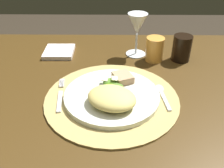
# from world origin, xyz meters

# --- Properties ---
(dining_table) EXTENTS (1.39, 0.87, 0.75)m
(dining_table) POSITION_xyz_m (0.00, 0.00, 0.63)
(dining_table) COLOR #442E12
(dining_table) RESTS_ON ground
(placemat) EXTENTS (0.39, 0.39, 0.01)m
(placemat) POSITION_xyz_m (0.01, -0.04, 0.75)
(placemat) COLOR tan
(placemat) RESTS_ON dining_table
(dinner_plate) EXTENTS (0.27, 0.27, 0.01)m
(dinner_plate) POSITION_xyz_m (0.01, -0.04, 0.76)
(dinner_plate) COLOR silver
(dinner_plate) RESTS_ON placemat
(pasta_serving) EXTENTS (0.17, 0.16, 0.04)m
(pasta_serving) POSITION_xyz_m (0.01, -0.09, 0.79)
(pasta_serving) COLOR #E0CB6D
(pasta_serving) RESTS_ON dinner_plate
(salad_greens) EXTENTS (0.07, 0.09, 0.03)m
(salad_greens) POSITION_xyz_m (0.01, -0.01, 0.78)
(salad_greens) COLOR #45662A
(salad_greens) RESTS_ON dinner_plate
(bread_piece) EXTENTS (0.07, 0.07, 0.02)m
(bread_piece) POSITION_xyz_m (0.04, 0.02, 0.78)
(bread_piece) COLOR tan
(bread_piece) RESTS_ON dinner_plate
(fork) EXTENTS (0.03, 0.16, 0.00)m
(fork) POSITION_xyz_m (-0.14, -0.04, 0.76)
(fork) COLOR silver
(fork) RESTS_ON placemat
(spoon) EXTENTS (0.03, 0.13, 0.01)m
(spoon) POSITION_xyz_m (0.16, -0.02, 0.76)
(spoon) COLOR silver
(spoon) RESTS_ON placemat
(napkin) EXTENTS (0.11, 0.12, 0.02)m
(napkin) POSITION_xyz_m (-0.20, 0.25, 0.76)
(napkin) COLOR white
(napkin) RESTS_ON dining_table
(wine_glass) EXTENTS (0.07, 0.07, 0.16)m
(wine_glass) POSITION_xyz_m (0.10, 0.24, 0.86)
(wine_glass) COLOR silver
(wine_glass) RESTS_ON dining_table
(amber_tumbler) EXTENTS (0.07, 0.07, 0.09)m
(amber_tumbler) POSITION_xyz_m (0.16, 0.20, 0.79)
(amber_tumbler) COLOR gold
(amber_tumbler) RESTS_ON dining_table
(dark_tumbler) EXTENTS (0.07, 0.07, 0.09)m
(dark_tumbler) POSITION_xyz_m (0.26, 0.20, 0.79)
(dark_tumbler) COLOR black
(dark_tumbler) RESTS_ON dining_table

